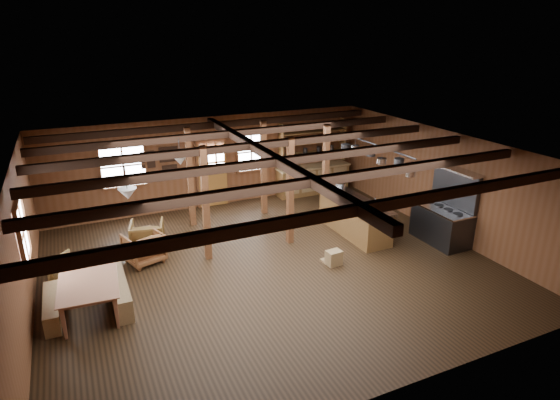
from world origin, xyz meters
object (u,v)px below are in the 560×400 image
object	(u,v)px
armchair_b	(147,236)
armchair_a	(144,248)
commercial_range	(443,218)
armchair_c	(74,271)
kitchen_island	(354,217)
dining_table	(92,293)

from	to	relation	value
armchair_b	armchair_a	bearing A→B (deg)	86.49
commercial_range	armchair_c	bearing A→B (deg)	169.73
armchair_a	kitchen_island	bearing A→B (deg)	155.59
dining_table	armchair_b	distance (m)	2.68
commercial_range	armchair_b	distance (m)	7.60
commercial_range	kitchen_island	bearing A→B (deg)	142.66
commercial_range	armchair_c	xyz separation A→B (m)	(-8.85, 1.60, -0.30)
kitchen_island	armchair_b	distance (m)	5.44
kitchen_island	armchair_c	bearing A→B (deg)	177.81
kitchen_island	armchair_a	xyz separation A→B (m)	(-5.48, 0.67, -0.10)
armchair_a	armchair_c	xyz separation A→B (m)	(-1.56, -0.46, -0.03)
commercial_range	armchair_a	bearing A→B (deg)	164.24
armchair_a	dining_table	bearing A→B (deg)	34.39
armchair_b	armchair_c	world-z (taller)	armchair_b
kitchen_island	armchair_a	size ratio (longest dim) A/B	3.05
commercial_range	armchair_c	distance (m)	9.00
commercial_range	armchair_a	distance (m)	7.58
armchair_b	armchair_c	bearing A→B (deg)	45.89
dining_table	armchair_c	bearing A→B (deg)	18.46
commercial_range	armchair_c	size ratio (longest dim) A/B	2.65
dining_table	armchair_a	size ratio (longest dim) A/B	2.38
armchair_c	armchair_b	bearing A→B (deg)	-108.95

